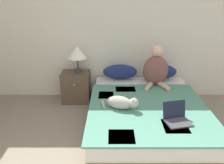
{
  "coord_description": "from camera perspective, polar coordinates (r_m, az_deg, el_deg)",
  "views": [
    {
      "loc": [
        0.04,
        -0.91,
        1.84
      ],
      "look_at": [
        0.03,
        1.91,
        0.74
      ],
      "focal_mm": 38.0,
      "sensor_mm": 36.0,
      "label": 1
    }
  ],
  "objects": [
    {
      "name": "laptop_open",
      "position": [
        2.9,
        15.49,
        -8.38
      ],
      "size": [
        0.34,
        0.32,
        0.23
      ],
      "rotation": [
        0.0,
        0.0,
        0.23
      ],
      "color": "#424247",
      "rests_on": "bed"
    },
    {
      "name": "pillow_near",
      "position": [
        4.1,
        2.1,
        2.48
      ],
      "size": [
        0.59,
        0.22,
        0.25
      ],
      "color": "navy",
      "rests_on": "bed"
    },
    {
      "name": "table_lamp",
      "position": [
        3.99,
        -8.21,
        6.96
      ],
      "size": [
        0.32,
        0.32,
        0.46
      ],
      "color": "#38383D",
      "rests_on": "nightstand"
    },
    {
      "name": "bed",
      "position": [
        3.43,
        8.3,
        -7.63
      ],
      "size": [
        1.57,
        2.08,
        0.39
      ],
      "color": "brown",
      "rests_on": "ground_plane"
    },
    {
      "name": "pillow_far",
      "position": [
        4.18,
        11.57,
        2.42
      ],
      "size": [
        0.59,
        0.22,
        0.25
      ],
      "color": "navy",
      "rests_on": "bed"
    },
    {
      "name": "person_sitting",
      "position": [
        3.85,
        10.67,
        3.1
      ],
      "size": [
        0.4,
        0.4,
        0.66
      ],
      "color": "brown",
      "rests_on": "bed"
    },
    {
      "name": "wall_back",
      "position": [
        4.13,
        -0.4,
        13.4
      ],
      "size": [
        5.53,
        0.05,
        2.55
      ],
      "color": "beige",
      "rests_on": "ground_plane"
    },
    {
      "name": "cat_tabby",
      "position": [
        3.07,
        2.49,
        -4.94
      ],
      "size": [
        0.48,
        0.32,
        0.19
      ],
      "rotation": [
        0.0,
        0.0,
        -0.37
      ],
      "color": "#A8A399",
      "rests_on": "bed"
    },
    {
      "name": "nightstand",
      "position": [
        4.18,
        -8.46,
        -1.12
      ],
      "size": [
        0.47,
        0.4,
        0.53
      ],
      "color": "brown",
      "rests_on": "ground_plane"
    }
  ]
}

